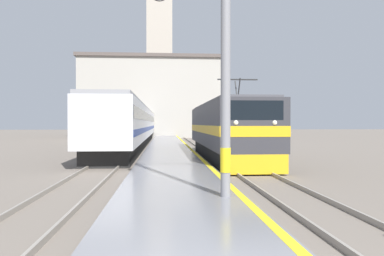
% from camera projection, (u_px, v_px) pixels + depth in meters
% --- Properties ---
extents(ground_plane, '(200.00, 200.00, 0.00)m').
position_uv_depth(ground_plane, '(168.00, 148.00, 33.18)').
color(ground_plane, '#70665B').
extents(platform, '(3.32, 140.00, 0.37)m').
position_uv_depth(platform, '(169.00, 150.00, 28.19)').
color(platform, slate).
rests_on(platform, ground).
extents(rail_track_near, '(2.83, 140.00, 0.16)m').
position_uv_depth(rail_track_near, '(212.00, 151.00, 28.45)').
color(rail_track_near, '#70665B').
rests_on(rail_track_near, ground).
extents(rail_track_far, '(2.84, 140.00, 0.16)m').
position_uv_depth(rail_track_far, '(125.00, 152.00, 27.95)').
color(rail_track_far, '#70665B').
rests_on(rail_track_far, ground).
extents(locomotive_train, '(2.92, 14.79, 4.39)m').
position_uv_depth(locomotive_train, '(226.00, 130.00, 22.39)').
color(locomotive_train, black).
rests_on(locomotive_train, ground).
extents(passenger_train, '(2.92, 37.81, 3.70)m').
position_uv_depth(passenger_train, '(134.00, 125.00, 35.74)').
color(passenger_train, black).
rests_on(passenger_train, ground).
extents(catenary_mast, '(2.50, 0.26, 8.52)m').
position_uv_depth(catenary_mast, '(229.00, 22.00, 9.09)').
color(catenary_mast, gray).
rests_on(catenary_mast, platform).
extents(clock_tower, '(5.44, 5.44, 31.38)m').
position_uv_depth(clock_tower, '(160.00, 41.00, 65.11)').
color(clock_tower, '#ADA393').
rests_on(clock_tower, ground).
extents(station_building, '(22.43, 8.87, 12.46)m').
position_uv_depth(station_building, '(153.00, 97.00, 58.91)').
color(station_building, '#A8A399').
rests_on(station_building, ground).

